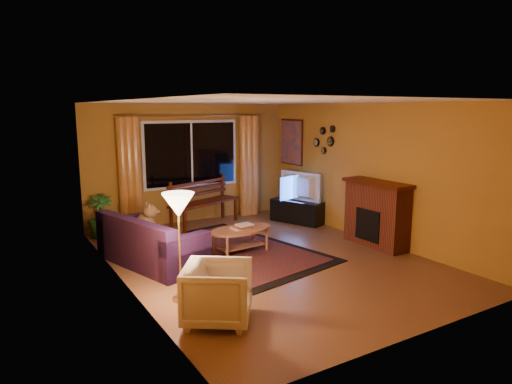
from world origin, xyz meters
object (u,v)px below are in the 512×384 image
armchair (218,290)px  tv_console (297,212)px  sofa (151,240)px  floor_lamp (180,248)px  coffee_table (241,241)px  bench (205,214)px

armchair → tv_console: bearing=-12.1°
sofa → floor_lamp: (-0.13, -1.53, 0.30)m
sofa → floor_lamp: 1.56m
sofa → armchair: bearing=-106.1°
coffee_table → tv_console: 2.36m
tv_console → sofa: bearing=174.5°
coffee_table → armchair: bearing=-124.8°
bench → tv_console: bench is taller
armchair → bench: bearing=11.9°
coffee_table → bench: bearing=82.9°
armchair → tv_console: size_ratio=0.66×
armchair → floor_lamp: bearing=44.7°
bench → armchair: bearing=-132.5°
sofa → coffee_table: 1.49m
floor_lamp → coffee_table: floor_lamp is taller
floor_lamp → coffee_table: size_ratio=1.20×
bench → floor_lamp: floor_lamp is taller
bench → armchair: (-1.70, -4.07, 0.13)m
floor_lamp → tv_console: (3.63, 2.51, -0.45)m
bench → tv_console: 1.95m
sofa → coffee_table: size_ratio=1.66×
sofa → floor_lamp: floor_lamp is taller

